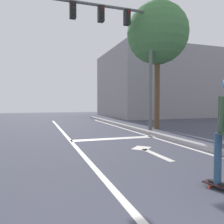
# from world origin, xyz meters

# --- Properties ---
(lane_line_center) EXTENTS (0.12, 20.00, 0.01)m
(lane_line_center) POSITION_xyz_m (0.09, 6.00, 0.00)
(lane_line_center) COLOR silver
(lane_line_center) RESTS_ON ground
(lane_line_curbside) EXTENTS (0.12, 20.00, 0.01)m
(lane_line_curbside) POSITION_xyz_m (3.16, 6.00, 0.00)
(lane_line_curbside) COLOR silver
(lane_line_curbside) RESTS_ON ground
(stop_bar) EXTENTS (3.22, 0.40, 0.01)m
(stop_bar) POSITION_xyz_m (1.70, 7.22, 0.00)
(stop_bar) COLOR silver
(stop_bar) RESTS_ON ground
(lane_arrow_stem) EXTENTS (0.16, 1.40, 0.01)m
(lane_arrow_stem) POSITION_xyz_m (1.86, 4.52, 0.00)
(lane_arrow_stem) COLOR silver
(lane_arrow_stem) RESTS_ON ground
(lane_arrow_head) EXTENTS (0.71, 0.71, 0.01)m
(lane_arrow_head) POSITION_xyz_m (1.86, 5.37, 0.00)
(lane_arrow_head) COLOR silver
(lane_arrow_head) RESTS_ON ground
(curb_strip) EXTENTS (0.24, 24.00, 0.14)m
(curb_strip) POSITION_xyz_m (3.41, 6.00, 0.07)
(curb_strip) COLOR #9C969A
(curb_strip) RESTS_ON ground
(traffic_signal_mast) EXTENTS (4.78, 0.34, 5.74)m
(traffic_signal_mast) POSITION_xyz_m (2.61, 8.71, 4.18)
(traffic_signal_mast) COLOR #545B59
(traffic_signal_mast) RESTS_ON ground
(roadside_tree) EXTENTS (3.03, 3.03, 6.25)m
(roadside_tree) POSITION_xyz_m (4.72, 9.43, 4.71)
(roadside_tree) COLOR brown
(roadside_tree) RESTS_ON ground
(building_block) EXTENTS (13.59, 8.58, 6.06)m
(building_block) POSITION_xyz_m (12.10, 18.95, 3.03)
(building_block) COLOR gray
(building_block) RESTS_ON ground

